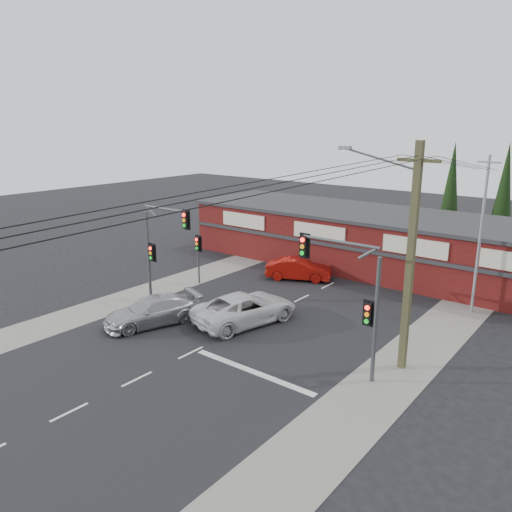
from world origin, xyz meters
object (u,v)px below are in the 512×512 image
Objects in this scene: silver_suv at (152,311)px; utility_pole at (408,251)px; shop_building at (357,237)px; red_sedan at (299,269)px; white_suv at (245,308)px.

silver_suv is 0.52× the size of utility_pole.
utility_pole is at bearing -56.24° from shop_building.
shop_building is at bearing 123.76° from utility_pole.
silver_suv reaches higher than red_sedan.
silver_suv is at bearing -100.21° from shop_building.
utility_pole reaches higher than red_sedan.
red_sedan is 6.33m from shop_building.
shop_building is 2.73× the size of utility_pole.
white_suv is 1.33× the size of red_sedan.
utility_pole reaches higher than white_suv.
shop_building is (3.18, 17.64, 1.37)m from silver_suv.
silver_suv is at bearing 55.00° from white_suv.
utility_pole is at bearing -152.35° from red_sedan.
silver_suv is 1.16× the size of red_sedan.
shop_building reaches higher than silver_suv.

